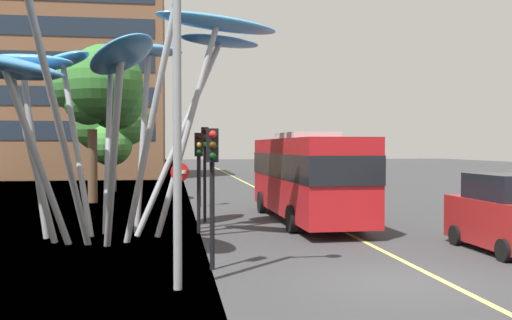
% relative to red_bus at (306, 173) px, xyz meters
% --- Properties ---
extents(ground, '(120.00, 240.00, 0.10)m').
position_rel_red_bus_xyz_m(ground, '(-1.10, -10.21, -1.97)').
color(ground, '#38383A').
extents(red_bus, '(2.84, 10.46, 3.52)m').
position_rel_red_bus_xyz_m(red_bus, '(0.00, 0.00, 0.00)').
color(red_bus, red).
rests_on(red_bus, ground).
extents(leaf_sculpture, '(10.43, 11.71, 8.20)m').
position_rel_red_bus_xyz_m(leaf_sculpture, '(-7.46, -3.60, 3.89)').
color(leaf_sculpture, '#9EA0A5').
rests_on(leaf_sculpture, ground).
extents(traffic_light_kerb_near, '(0.28, 0.42, 3.41)m').
position_rel_red_bus_xyz_m(traffic_light_kerb_near, '(-4.28, -8.50, 0.55)').
color(traffic_light_kerb_near, black).
rests_on(traffic_light_kerb_near, ground).
extents(traffic_light_kerb_far, '(0.28, 0.42, 3.44)m').
position_rel_red_bus_xyz_m(traffic_light_kerb_far, '(-4.34, -2.56, 0.58)').
color(traffic_light_kerb_far, black).
rests_on(traffic_light_kerb_far, ground).
extents(traffic_light_island_mid, '(0.28, 0.42, 3.73)m').
position_rel_red_bus_xyz_m(traffic_light_island_mid, '(-3.98, 0.27, 0.78)').
color(traffic_light_island_mid, black).
rests_on(traffic_light_island_mid, ground).
extents(traffic_light_opposite, '(0.28, 0.42, 3.53)m').
position_rel_red_bus_xyz_m(traffic_light_opposite, '(-3.91, 6.16, 0.64)').
color(traffic_light_opposite, black).
rests_on(traffic_light_opposite, ground).
extents(car_parked_mid, '(2.04, 4.13, 2.20)m').
position_rel_red_bus_xyz_m(car_parked_mid, '(4.16, -7.27, -0.89)').
color(car_parked_mid, maroon).
rests_on(car_parked_mid, ground).
extents(street_lamp, '(1.55, 0.44, 7.43)m').
position_rel_red_bus_xyz_m(street_lamp, '(-4.78, -10.23, 2.82)').
color(street_lamp, gray).
rests_on(street_lamp, ground).
extents(tree_pavement_near, '(4.87, 4.88, 8.24)m').
position_rel_red_bus_xyz_m(tree_pavement_near, '(-8.97, 8.86, 4.01)').
color(tree_pavement_near, brown).
rests_on(tree_pavement_near, ground).
extents(tree_pavement_far, '(5.25, 5.08, 6.51)m').
position_rel_red_bus_xyz_m(tree_pavement_far, '(-9.34, 16.94, 2.41)').
color(tree_pavement_far, brown).
rests_on(tree_pavement_far, ground).
extents(no_entry_sign, '(0.60, 0.12, 2.46)m').
position_rel_red_bus_xyz_m(no_entry_sign, '(-5.00, -3.66, -0.28)').
color(no_entry_sign, gray).
rests_on(no_entry_sign, ground).
extents(backdrop_building, '(23.52, 13.28, 18.03)m').
position_rel_red_bus_xyz_m(backdrop_building, '(-17.81, 36.24, 7.09)').
color(backdrop_building, brown).
rests_on(backdrop_building, ground).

